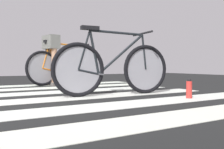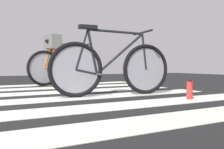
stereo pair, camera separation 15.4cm
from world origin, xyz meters
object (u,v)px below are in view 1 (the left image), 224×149
(bicycle_1_of_2, at_px, (114,68))
(cyclist_2_of_2, at_px, (51,53))
(bicycle_2_of_2, at_px, (65,67))
(water_bottle, at_px, (189,89))

(bicycle_1_of_2, relative_size, cyclist_2_of_2, 1.67)
(bicycle_2_of_2, distance_m, water_bottle, 3.00)
(bicycle_2_of_2, distance_m, cyclist_2_of_2, 0.42)
(bicycle_1_of_2, bearing_deg, bicycle_2_of_2, 95.02)
(cyclist_2_of_2, bearing_deg, water_bottle, -82.67)
(cyclist_2_of_2, distance_m, water_bottle, 3.06)
(bicycle_1_of_2, bearing_deg, water_bottle, -43.41)
(water_bottle, bearing_deg, bicycle_1_of_2, 130.75)
(bicycle_1_of_2, bearing_deg, cyclist_2_of_2, 103.25)
(bicycle_2_of_2, bearing_deg, bicycle_1_of_2, -101.38)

